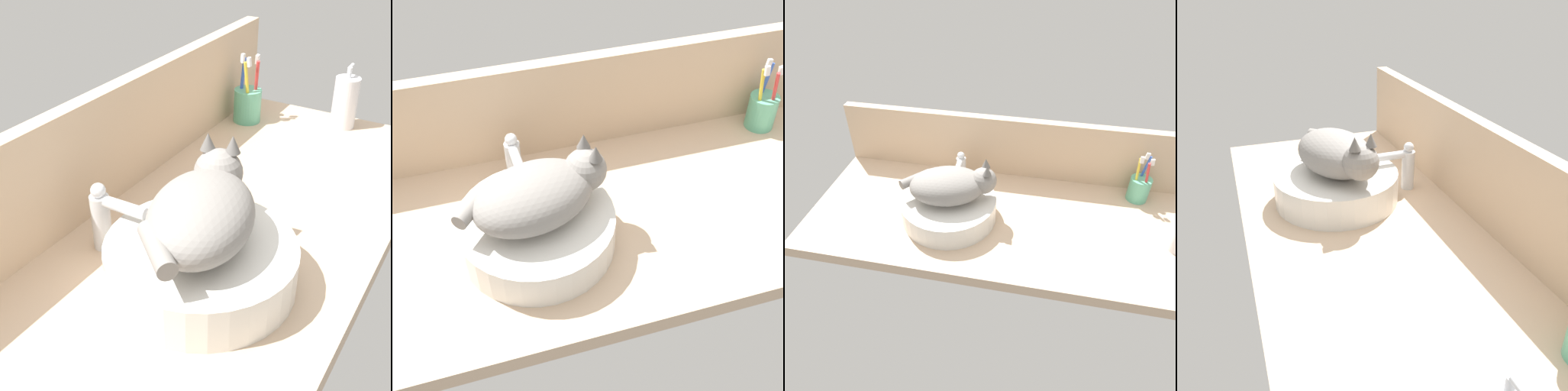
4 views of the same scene
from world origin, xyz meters
The scene contains 6 objects.
ground_plane centered at (0.00, 0.00, -2.00)cm, with size 132.31×57.93×4.00cm, color tan.
backsplash_panel centered at (0.00, 27.16, 11.93)cm, with size 132.31×3.60×23.87cm, color #CCAD8C.
sink_basin centered at (-16.44, -3.87, 4.03)cm, with size 32.54×32.54×8.06cm, color silver.
cat centered at (-15.15, -3.43, 13.82)cm, with size 31.87×23.07×14.00cm.
faucet centered at (-16.97, 15.76, 7.30)cm, with size 3.60×11.83×13.60cm.
toothbrush_cup centered at (48.87, 19.52, 5.02)cm, with size 7.49×7.49×18.70cm.
Camera 3 is at (13.94, -99.55, 89.43)cm, focal length 35.00 mm.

